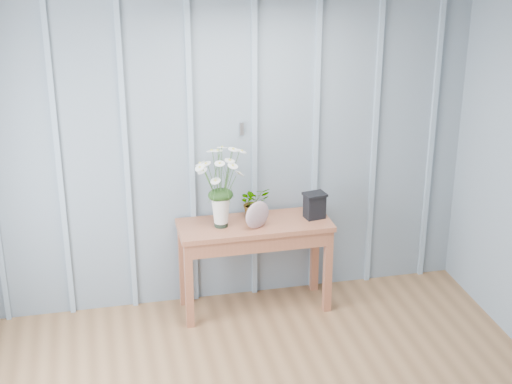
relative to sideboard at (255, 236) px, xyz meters
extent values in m
cube|color=gray|center=(-0.20, 0.25, 0.61)|extent=(4.00, 0.01, 2.50)
cube|color=silver|center=(-0.20, -1.99, 1.86)|extent=(4.00, 4.50, 0.01)
cube|color=silver|center=(-0.05, 0.24, 0.81)|extent=(0.03, 0.01, 0.10)
cube|color=#8CA1B3|center=(-1.45, 0.24, 0.61)|extent=(0.04, 0.03, 2.50)
cube|color=#8CA1B3|center=(-0.95, 0.24, 0.61)|extent=(0.04, 0.03, 2.50)
cube|color=#8CA1B3|center=(-0.45, 0.24, 0.61)|extent=(0.04, 0.03, 2.50)
cube|color=#8CA1B3|center=(0.05, 0.24, 0.61)|extent=(0.04, 0.03, 2.50)
cube|color=#8CA1B3|center=(0.55, 0.24, 0.61)|extent=(0.04, 0.03, 2.50)
cube|color=#8CA1B3|center=(1.05, 0.24, 0.61)|extent=(0.04, 0.03, 2.50)
cube|color=#8CA1B3|center=(1.55, 0.24, 0.61)|extent=(0.04, 0.03, 2.50)
cube|color=brown|center=(0.00, 0.00, 0.09)|extent=(1.20, 0.45, 0.04)
cube|color=brown|center=(0.00, 0.00, 0.01)|extent=(1.13, 0.42, 0.12)
cube|color=brown|center=(-0.55, -0.18, -0.28)|extent=(0.06, 0.06, 0.71)
cube|color=brown|center=(0.56, -0.18, -0.28)|extent=(0.06, 0.06, 0.71)
cube|color=brown|center=(-0.55, 0.18, -0.28)|extent=(0.06, 0.06, 0.71)
cube|color=brown|center=(0.56, 0.18, -0.28)|extent=(0.06, 0.06, 0.71)
cylinder|color=black|center=(-0.27, 0.00, 0.15)|extent=(0.11, 0.11, 0.07)
cone|color=silver|center=(-0.27, 0.00, 0.25)|extent=(0.19, 0.19, 0.25)
ellipsoid|color=black|center=(-0.27, 0.00, 0.38)|extent=(0.20, 0.16, 0.10)
imported|color=black|center=(0.02, 0.10, 0.25)|extent=(0.28, 0.25, 0.26)
ellipsoid|color=#7F4B61|center=(0.00, -0.10, 0.22)|extent=(0.23, 0.15, 0.22)
cube|color=black|center=(0.48, 0.00, 0.21)|extent=(0.17, 0.14, 0.19)
cube|color=black|center=(0.48, 0.00, 0.31)|extent=(0.19, 0.16, 0.02)
camera|label=1|loc=(-1.21, -5.45, 2.63)|focal=55.00mm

